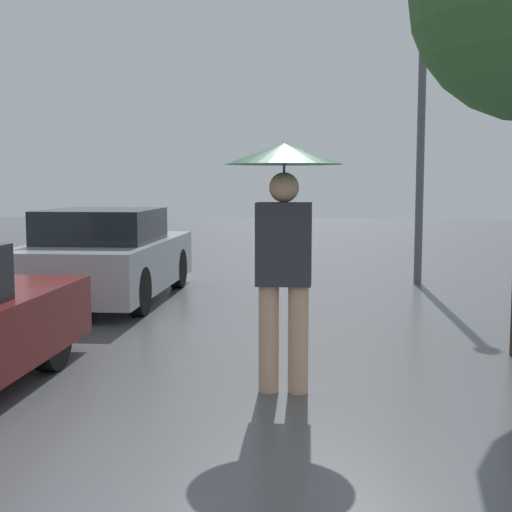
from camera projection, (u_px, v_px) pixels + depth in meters
The scene contains 3 objects.
pedestrian at pixel (284, 212), 5.49m from camera, with size 0.91×0.91×1.95m.
parked_car_farthest at pixel (106, 257), 9.99m from camera, with size 1.70×3.81×1.28m.
street_lamp at pixel (421, 116), 11.33m from camera, with size 0.26×0.26×4.69m.
Camera 1 is at (-0.08, -1.84, 1.66)m, focal length 50.00 mm.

